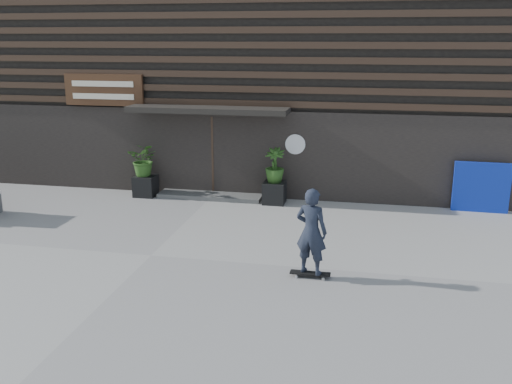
% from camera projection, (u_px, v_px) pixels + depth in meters
% --- Properties ---
extents(ground, '(80.00, 80.00, 0.00)m').
position_uv_depth(ground, '(151.00, 255.00, 12.02)').
color(ground, '#999791').
rests_on(ground, ground).
extents(entrance_step, '(3.00, 0.80, 0.12)m').
position_uv_depth(entrance_step, '(211.00, 195.00, 16.36)').
color(entrance_step, '#494846').
rests_on(entrance_step, ground).
extents(planter_pot_left, '(0.60, 0.60, 0.60)m').
position_uv_depth(planter_pot_left, '(146.00, 186.00, 16.47)').
color(planter_pot_left, black).
rests_on(planter_pot_left, ground).
extents(bamboo_left, '(0.86, 0.75, 0.96)m').
position_uv_depth(bamboo_left, '(144.00, 160.00, 16.26)').
color(bamboo_left, '#2D591E').
rests_on(bamboo_left, planter_pot_left).
extents(planter_pot_right, '(0.60, 0.60, 0.60)m').
position_uv_depth(planter_pot_right, '(274.00, 193.00, 15.74)').
color(planter_pot_right, black).
rests_on(planter_pot_right, ground).
extents(bamboo_right, '(0.54, 0.54, 0.96)m').
position_uv_depth(bamboo_right, '(275.00, 165.00, 15.53)').
color(bamboo_right, '#2D591E').
rests_on(bamboo_right, planter_pot_right).
extents(blue_tarp, '(1.42, 0.16, 1.33)m').
position_uv_depth(blue_tarp, '(481.00, 187.00, 14.87)').
color(blue_tarp, '#0C22A0').
rests_on(blue_tarp, ground).
extents(building, '(18.00, 11.00, 8.00)m').
position_uv_depth(building, '(249.00, 51.00, 20.38)').
color(building, black).
rests_on(building, ground).
extents(skateboarder, '(0.78, 0.56, 1.78)m').
position_uv_depth(skateboarder, '(311.00, 232.00, 10.69)').
color(skateboarder, black).
rests_on(skateboarder, ground).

